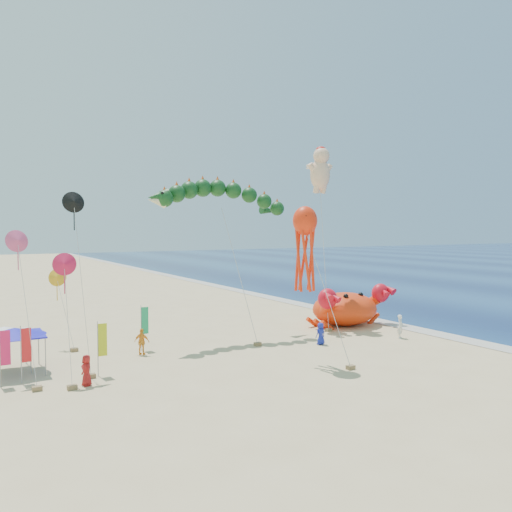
# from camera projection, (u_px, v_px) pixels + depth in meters

# --- Properties ---
(ground) EXTENTS (320.00, 320.00, 0.00)m
(ground) POSITION_uv_depth(u_px,v_px,m) (293.00, 343.00, 37.26)
(ground) COLOR #D1B784
(ground) RESTS_ON ground
(foam_strip) EXTENTS (320.00, 320.00, 0.00)m
(foam_strip) POSITION_uv_depth(u_px,v_px,m) (406.00, 327.00, 43.39)
(foam_strip) COLOR silver
(foam_strip) RESTS_ON ground
(crab_inflatable) EXTENTS (8.26, 5.50, 3.62)m
(crab_inflatable) POSITION_uv_depth(u_px,v_px,m) (346.00, 307.00, 44.20)
(crab_inflatable) COLOR red
(crab_inflatable) RESTS_ON ground
(dragon_kite) EXTENTS (11.78, 5.84, 12.04)m
(dragon_kite) POSITION_uv_depth(u_px,v_px,m) (219.00, 201.00, 39.01)
(dragon_kite) COLOR #0F3815
(dragon_kite) RESTS_ON ground
(cherub_kite) EXTENTS (2.75, 4.24, 15.89)m
(cherub_kite) POSITION_uv_depth(u_px,v_px,m) (321.00, 169.00, 44.41)
(cherub_kite) COLOR #FFC39B
(cherub_kite) RESTS_ON ground
(octopus_kite) EXTENTS (2.42, 3.77, 9.98)m
(octopus_kite) POSITION_uv_depth(u_px,v_px,m) (305.00, 242.00, 31.64)
(octopus_kite) COLOR #F62D0C
(octopus_kite) RESTS_ON ground
(canopy_blue) EXTENTS (3.54, 3.54, 2.71)m
(canopy_blue) POSITION_uv_depth(u_px,v_px,m) (14.00, 332.00, 29.36)
(canopy_blue) COLOR gray
(canopy_blue) RESTS_ON ground
(canopy_white) EXTENTS (3.09, 3.09, 2.71)m
(canopy_white) POSITION_uv_depth(u_px,v_px,m) (4.00, 331.00, 29.76)
(canopy_white) COLOR gray
(canopy_white) RESTS_ON ground
(feather_flags) EXTENTS (9.65, 4.79, 3.20)m
(feather_flags) POSITION_uv_depth(u_px,v_px,m) (74.00, 339.00, 29.59)
(feather_flags) COLOR gray
(feather_flags) RESTS_ON ground
(beachgoers) EXTENTS (29.25, 7.81, 1.84)m
(beachgoers) POSITION_uv_depth(u_px,v_px,m) (183.00, 345.00, 32.98)
(beachgoers) COLOR #1A2597
(beachgoers) RESTS_ON ground
(small_kites) EXTENTS (4.49, 12.03, 10.81)m
(small_kites) POSITION_uv_depth(u_px,v_px,m) (55.00, 260.00, 30.35)
(small_kites) COLOR black
(small_kites) RESTS_ON ground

